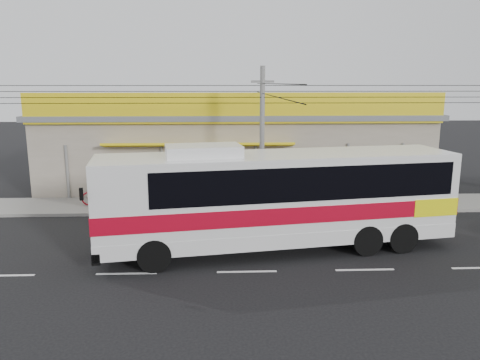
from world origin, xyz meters
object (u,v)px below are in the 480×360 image
(motorbike_red, at_px, (103,194))
(utility_pole, at_px, (262,93))
(coach_bus, at_px, (283,193))
(motorbike_dark, at_px, (124,195))

(motorbike_red, bearing_deg, utility_pole, -116.41)
(coach_bus, height_order, utility_pole, utility_pole)
(motorbike_red, distance_m, motorbike_dark, 1.10)
(motorbike_red, bearing_deg, coach_bus, -140.89)
(motorbike_dark, bearing_deg, utility_pole, -81.81)
(motorbike_red, relative_size, motorbike_dark, 1.25)
(utility_pole, bearing_deg, motorbike_red, 166.76)
(coach_bus, height_order, motorbike_dark, coach_bus)
(motorbike_dark, xyz_separation_m, utility_pole, (6.80, -1.76, 5.09))
(coach_bus, height_order, motorbike_red, coach_bus)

